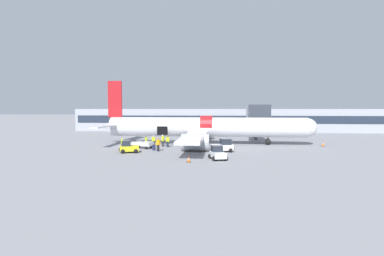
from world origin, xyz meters
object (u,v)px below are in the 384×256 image
airplane (203,128)px  baggage_tug_lead (223,146)px  baggage_tug_mid (218,154)px  suitcase_on_tarmac_upright (154,148)px  ground_crew_driver (158,144)px  baggage_tug_rear (129,147)px  ground_crew_loader_a (122,143)px  ground_crew_loader_b (146,141)px  ground_crew_supervisor (168,141)px  ground_crew_marshal (153,141)px  baggage_cart_loading (143,145)px  ground_crew_helper (163,140)px

airplane → baggage_tug_lead: 9.27m
baggage_tug_mid → suitcase_on_tarmac_upright: 11.06m
ground_crew_driver → baggage_tug_rear: bearing=-155.7°
airplane → ground_crew_driver: bearing=-121.7°
baggage_tug_lead → ground_crew_loader_a: bearing=177.7°
ground_crew_loader_b → ground_crew_supervisor: 3.70m
baggage_tug_mid → suitcase_on_tarmac_upright: (-8.92, 6.53, -0.29)m
ground_crew_marshal → baggage_tug_mid: bearing=-48.1°
baggage_tug_mid → ground_crew_marshal: bearing=131.9°
ground_crew_loader_b → suitcase_on_tarmac_upright: bearing=-63.6°
baggage_tug_mid → baggage_cart_loading: 13.79m
baggage_tug_rear → baggage_tug_mid: bearing=-19.3°
baggage_tug_lead → suitcase_on_tarmac_upright: bearing=177.9°
airplane → ground_crew_marshal: 8.39m
ground_crew_driver → ground_crew_marshal: ground_crew_driver is taller
baggage_tug_lead → ground_crew_marshal: 11.83m
airplane → baggage_cart_loading: 10.64m
baggage_cart_loading → ground_crew_marshal: (0.87, 2.85, 0.36)m
ground_crew_marshal → suitcase_on_tarmac_upright: 4.87m
ground_crew_supervisor → ground_crew_helper: bearing=142.6°
baggage_tug_mid → ground_crew_loader_a: (-13.51, 6.75, 0.24)m
baggage_tug_lead → ground_crew_loader_b: bearing=157.1°
baggage_tug_rear → baggage_cart_loading: 4.34m
airplane → baggage_tug_rear: airplane is taller
suitcase_on_tarmac_upright → baggage_tug_lead: bearing=-2.1°
baggage_tug_lead → suitcase_on_tarmac_upright: baggage_tug_lead is taller
baggage_tug_mid → baggage_tug_lead: bearing=84.4°
ground_crew_loader_b → ground_crew_loader_a: bearing=-117.2°
baggage_tug_lead → ground_crew_driver: size_ratio=1.77×
ground_crew_supervisor → airplane: bearing=41.7°
ground_crew_driver → suitcase_on_tarmac_upright: 1.25m
baggage_tug_mid → ground_crew_loader_a: 15.10m
baggage_tug_rear → ground_crew_marshal: size_ratio=1.73×
airplane → ground_crew_marshal: bearing=-155.3°
baggage_cart_loading → suitcase_on_tarmac_upright: size_ratio=4.75×
baggage_tug_rear → ground_crew_loader_a: (-1.75, 2.63, 0.21)m
baggage_tug_rear → ground_crew_loader_b: 7.08m
baggage_tug_rear → ground_crew_marshal: bearing=76.8°
baggage_tug_lead → ground_crew_driver: ground_crew_driver is taller
baggage_tug_rear → baggage_cart_loading: baggage_tug_rear is taller
baggage_tug_lead → ground_crew_loader_a: (-14.12, 0.57, 0.14)m
baggage_cart_loading → suitcase_on_tarmac_upright: (2.04, -1.85, -0.14)m
baggage_tug_lead → ground_crew_supervisor: bearing=154.1°
airplane → ground_crew_loader_a: bearing=-144.0°
baggage_cart_loading → ground_crew_driver: 3.87m
baggage_tug_lead → ground_crew_supervisor: size_ratio=1.85×
ground_crew_marshal → ground_crew_loader_a: bearing=-127.4°
baggage_tug_rear → suitcase_on_tarmac_upright: 3.74m
airplane → baggage_cart_loading: (-8.32, -6.28, -2.14)m
baggage_cart_loading → ground_crew_supervisor: size_ratio=2.26×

